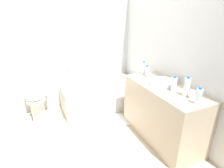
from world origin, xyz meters
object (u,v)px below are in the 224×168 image
(bath_mat, at_px, (111,122))
(toilet_paper_roll, at_px, (28,119))
(bathtub, at_px, (100,94))
(water_bottle_1, at_px, (199,97))
(drinking_glass_1, at_px, (148,75))
(toilet, at_px, (36,98))
(water_bottle_2, at_px, (187,87))
(water_bottle_4, at_px, (147,71))
(sink_basin, at_px, (162,83))
(water_bottle_3, at_px, (144,68))
(sink_faucet, at_px, (174,80))
(drinking_glass_0, at_px, (192,95))
(water_bottle_0, at_px, (174,84))

(bath_mat, relative_size, toilet_paper_roll, 4.45)
(bathtub, height_order, water_bottle_1, bathtub)
(drinking_glass_1, bearing_deg, water_bottle_1, -90.03)
(toilet, height_order, bath_mat, toilet)
(toilet, xyz_separation_m, drinking_glass_1, (1.67, -0.96, 0.50))
(water_bottle_2, relative_size, water_bottle_4, 1.40)
(water_bottle_1, relative_size, water_bottle_2, 0.82)
(sink_basin, xyz_separation_m, water_bottle_3, (0.00, 0.49, 0.08))
(bathtub, distance_m, sink_faucet, 1.53)
(water_bottle_2, bearing_deg, sink_basin, 93.08)
(bathtub, xyz_separation_m, water_bottle_2, (0.54, -1.62, 0.69))
(bathtub, xyz_separation_m, sink_basin, (0.52, -1.20, 0.60))
(bathtub, xyz_separation_m, water_bottle_4, (0.53, -0.80, 0.65))
(sink_faucet, xyz_separation_m, water_bottle_4, (-0.20, 0.40, 0.05))
(water_bottle_1, bearing_deg, toilet_paper_roll, 135.55)
(toilet, distance_m, sink_faucet, 2.34)
(bath_mat, bearing_deg, toilet_paper_roll, 155.44)
(drinking_glass_1, height_order, bath_mat, drinking_glass_1)
(bathtub, distance_m, drinking_glass_1, 1.19)
(drinking_glass_0, height_order, drinking_glass_1, drinking_glass_0)
(water_bottle_3, bearing_deg, drinking_glass_1, -96.95)
(water_bottle_2, xyz_separation_m, bath_mat, (-0.58, 1.00, -0.96))
(water_bottle_0, relative_size, water_bottle_3, 0.91)
(drinking_glass_0, xyz_separation_m, toilet_paper_roll, (-1.91, 1.69, -0.84))
(toilet, relative_size, water_bottle_4, 4.08)
(toilet, height_order, toilet_paper_roll, toilet)
(water_bottle_3, xyz_separation_m, bath_mat, (-0.56, 0.09, -0.95))
(water_bottle_1, height_order, water_bottle_4, water_bottle_1)
(water_bottle_1, relative_size, water_bottle_4, 1.15)
(sink_faucet, height_order, toilet_paper_roll, sink_faucet)
(water_bottle_4, xyz_separation_m, bath_mat, (-0.56, 0.18, -0.92))
(sink_basin, relative_size, drinking_glass_1, 3.69)
(sink_basin, relative_size, toilet_paper_roll, 2.85)
(sink_basin, distance_m, water_bottle_2, 0.43)
(water_bottle_0, bearing_deg, bathtub, 109.48)
(bathtub, xyz_separation_m, bath_mat, (-0.04, -0.62, -0.27))
(water_bottle_2, relative_size, drinking_glass_1, 2.64)
(water_bottle_2, height_order, bath_mat, water_bottle_2)
(water_bottle_2, height_order, water_bottle_4, water_bottle_2)
(water_bottle_1, relative_size, drinking_glass_1, 2.17)
(toilet, xyz_separation_m, water_bottle_3, (1.69, -0.79, 0.56))
(water_bottle_1, distance_m, bath_mat, 1.63)
(toilet, distance_m, water_bottle_4, 1.99)
(drinking_glass_1, relative_size, bath_mat, 0.17)
(sink_faucet, bearing_deg, water_bottle_2, -113.78)
(water_bottle_2, bearing_deg, drinking_glass_0, -81.97)
(sink_faucet, bearing_deg, water_bottle_0, -132.28)
(bathtub, bearing_deg, water_bottle_2, -71.49)
(water_bottle_0, xyz_separation_m, drinking_glass_1, (-0.01, 0.55, -0.05))
(toilet, xyz_separation_m, drinking_glass_0, (1.72, -1.78, 0.51))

